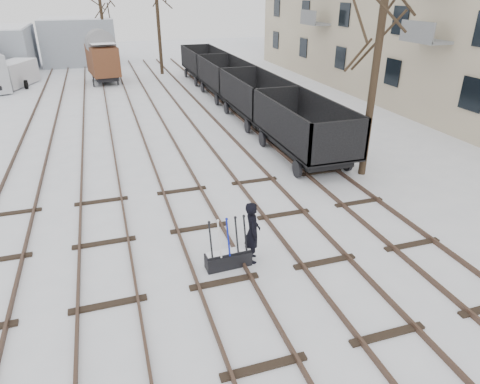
% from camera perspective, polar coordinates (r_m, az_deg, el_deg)
% --- Properties ---
extents(ground, '(120.00, 120.00, 0.00)m').
position_cam_1_polar(ground, '(11.73, -2.10, -11.97)').
color(ground, white).
rests_on(ground, ground).
extents(tracks, '(13.90, 52.00, 0.16)m').
position_cam_1_polar(tracks, '(23.85, -11.28, 7.83)').
color(tracks, black).
rests_on(tracks, ground).
extents(shed_right, '(7.00, 6.00, 4.50)m').
position_cam_1_polar(shed_right, '(49.24, -20.69, 18.33)').
color(shed_right, '#9299A5').
rests_on(shed_right, ground).
extents(ground_frame, '(1.32, 0.48, 1.49)m').
position_cam_1_polar(ground_frame, '(12.17, -1.58, -8.75)').
color(ground_frame, black).
rests_on(ground_frame, ground).
extents(worker, '(0.59, 0.76, 1.85)m').
position_cam_1_polar(worker, '(12.10, 1.68, -5.37)').
color(worker, black).
rests_on(worker, ground).
extents(freight_wagon_a, '(2.57, 6.42, 2.62)m').
position_cam_1_polar(freight_wagon_a, '(19.87, 8.33, 7.28)').
color(freight_wagon_a, black).
rests_on(freight_wagon_a, ground).
extents(freight_wagon_b, '(2.57, 6.42, 2.62)m').
position_cam_1_polar(freight_wagon_b, '(25.54, 2.04, 11.63)').
color(freight_wagon_b, black).
rests_on(freight_wagon_b, ground).
extents(freight_wagon_c, '(2.57, 6.42, 2.62)m').
position_cam_1_polar(freight_wagon_c, '(31.48, -2.02, 14.30)').
color(freight_wagon_c, black).
rests_on(freight_wagon_c, ground).
extents(freight_wagon_d, '(2.57, 6.42, 2.62)m').
position_cam_1_polar(freight_wagon_d, '(37.58, -4.83, 16.07)').
color(freight_wagon_d, black).
rests_on(freight_wagon_d, ground).
extents(box_van_wagon, '(2.80, 4.53, 3.27)m').
position_cam_1_polar(box_van_wagon, '(38.18, -17.87, 16.51)').
color(box_van_wagon, black).
rests_on(box_van_wagon, ground).
extents(panel_van, '(3.31, 4.75, 1.93)m').
position_cam_1_polar(panel_van, '(39.54, -27.88, 13.79)').
color(panel_van, silver).
rests_on(panel_van, ground).
extents(tree_near, '(0.30, 0.30, 6.95)m').
position_cam_1_polar(tree_near, '(17.92, 17.24, 12.65)').
color(tree_near, black).
rests_on(tree_near, ground).
extents(tree_far_left, '(0.30, 0.30, 6.85)m').
position_cam_1_polar(tree_far_left, '(46.33, -17.73, 19.84)').
color(tree_far_left, black).
rests_on(tree_far_left, ground).
extents(tree_far_right, '(0.30, 0.30, 8.78)m').
position_cam_1_polar(tree_far_right, '(40.91, -10.83, 21.29)').
color(tree_far_right, black).
rests_on(tree_far_right, ground).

